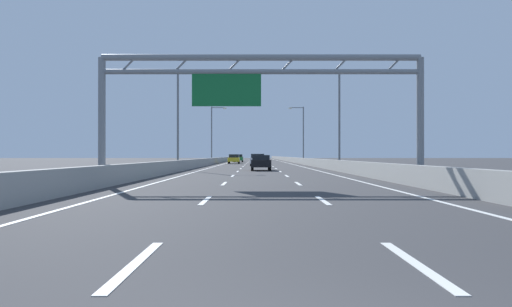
% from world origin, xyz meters
% --- Properties ---
extents(ground_plane, '(260.00, 260.00, 0.00)m').
position_xyz_m(ground_plane, '(0.00, 100.00, 0.00)').
color(ground_plane, '#38383A').
extents(lane_dash_left_0, '(0.16, 3.00, 0.01)m').
position_xyz_m(lane_dash_left_0, '(-1.80, 3.50, 0.01)').
color(lane_dash_left_0, white).
rests_on(lane_dash_left_0, ground_plane).
extents(lane_dash_left_1, '(0.16, 3.00, 0.01)m').
position_xyz_m(lane_dash_left_1, '(-1.80, 12.50, 0.01)').
color(lane_dash_left_1, white).
rests_on(lane_dash_left_1, ground_plane).
extents(lane_dash_left_2, '(0.16, 3.00, 0.01)m').
position_xyz_m(lane_dash_left_2, '(-1.80, 21.50, 0.01)').
color(lane_dash_left_2, white).
rests_on(lane_dash_left_2, ground_plane).
extents(lane_dash_left_3, '(0.16, 3.00, 0.01)m').
position_xyz_m(lane_dash_left_3, '(-1.80, 30.50, 0.01)').
color(lane_dash_left_3, white).
rests_on(lane_dash_left_3, ground_plane).
extents(lane_dash_left_4, '(0.16, 3.00, 0.01)m').
position_xyz_m(lane_dash_left_4, '(-1.80, 39.50, 0.01)').
color(lane_dash_left_4, white).
rests_on(lane_dash_left_4, ground_plane).
extents(lane_dash_left_5, '(0.16, 3.00, 0.01)m').
position_xyz_m(lane_dash_left_5, '(-1.80, 48.50, 0.01)').
color(lane_dash_left_5, white).
rests_on(lane_dash_left_5, ground_plane).
extents(lane_dash_left_6, '(0.16, 3.00, 0.01)m').
position_xyz_m(lane_dash_left_6, '(-1.80, 57.50, 0.01)').
color(lane_dash_left_6, white).
rests_on(lane_dash_left_6, ground_plane).
extents(lane_dash_left_7, '(0.16, 3.00, 0.01)m').
position_xyz_m(lane_dash_left_7, '(-1.80, 66.50, 0.01)').
color(lane_dash_left_7, white).
rests_on(lane_dash_left_7, ground_plane).
extents(lane_dash_left_8, '(0.16, 3.00, 0.01)m').
position_xyz_m(lane_dash_left_8, '(-1.80, 75.50, 0.01)').
color(lane_dash_left_8, white).
rests_on(lane_dash_left_8, ground_plane).
extents(lane_dash_left_9, '(0.16, 3.00, 0.01)m').
position_xyz_m(lane_dash_left_9, '(-1.80, 84.50, 0.01)').
color(lane_dash_left_9, white).
rests_on(lane_dash_left_9, ground_plane).
extents(lane_dash_left_10, '(0.16, 3.00, 0.01)m').
position_xyz_m(lane_dash_left_10, '(-1.80, 93.50, 0.01)').
color(lane_dash_left_10, white).
rests_on(lane_dash_left_10, ground_plane).
extents(lane_dash_left_11, '(0.16, 3.00, 0.01)m').
position_xyz_m(lane_dash_left_11, '(-1.80, 102.50, 0.01)').
color(lane_dash_left_11, white).
rests_on(lane_dash_left_11, ground_plane).
extents(lane_dash_left_12, '(0.16, 3.00, 0.01)m').
position_xyz_m(lane_dash_left_12, '(-1.80, 111.50, 0.01)').
color(lane_dash_left_12, white).
rests_on(lane_dash_left_12, ground_plane).
extents(lane_dash_left_13, '(0.16, 3.00, 0.01)m').
position_xyz_m(lane_dash_left_13, '(-1.80, 120.50, 0.01)').
color(lane_dash_left_13, white).
rests_on(lane_dash_left_13, ground_plane).
extents(lane_dash_left_14, '(0.16, 3.00, 0.01)m').
position_xyz_m(lane_dash_left_14, '(-1.80, 129.50, 0.01)').
color(lane_dash_left_14, white).
rests_on(lane_dash_left_14, ground_plane).
extents(lane_dash_left_15, '(0.16, 3.00, 0.01)m').
position_xyz_m(lane_dash_left_15, '(-1.80, 138.50, 0.01)').
color(lane_dash_left_15, white).
rests_on(lane_dash_left_15, ground_plane).
extents(lane_dash_left_16, '(0.16, 3.00, 0.01)m').
position_xyz_m(lane_dash_left_16, '(-1.80, 147.50, 0.01)').
color(lane_dash_left_16, white).
rests_on(lane_dash_left_16, ground_plane).
extents(lane_dash_left_17, '(0.16, 3.00, 0.01)m').
position_xyz_m(lane_dash_left_17, '(-1.80, 156.50, 0.01)').
color(lane_dash_left_17, white).
rests_on(lane_dash_left_17, ground_plane).
extents(lane_dash_right_0, '(0.16, 3.00, 0.01)m').
position_xyz_m(lane_dash_right_0, '(1.80, 3.50, 0.01)').
color(lane_dash_right_0, white).
rests_on(lane_dash_right_0, ground_plane).
extents(lane_dash_right_1, '(0.16, 3.00, 0.01)m').
position_xyz_m(lane_dash_right_1, '(1.80, 12.50, 0.01)').
color(lane_dash_right_1, white).
rests_on(lane_dash_right_1, ground_plane).
extents(lane_dash_right_2, '(0.16, 3.00, 0.01)m').
position_xyz_m(lane_dash_right_2, '(1.80, 21.50, 0.01)').
color(lane_dash_right_2, white).
rests_on(lane_dash_right_2, ground_plane).
extents(lane_dash_right_3, '(0.16, 3.00, 0.01)m').
position_xyz_m(lane_dash_right_3, '(1.80, 30.50, 0.01)').
color(lane_dash_right_3, white).
rests_on(lane_dash_right_3, ground_plane).
extents(lane_dash_right_4, '(0.16, 3.00, 0.01)m').
position_xyz_m(lane_dash_right_4, '(1.80, 39.50, 0.01)').
color(lane_dash_right_4, white).
rests_on(lane_dash_right_4, ground_plane).
extents(lane_dash_right_5, '(0.16, 3.00, 0.01)m').
position_xyz_m(lane_dash_right_5, '(1.80, 48.50, 0.01)').
color(lane_dash_right_5, white).
rests_on(lane_dash_right_5, ground_plane).
extents(lane_dash_right_6, '(0.16, 3.00, 0.01)m').
position_xyz_m(lane_dash_right_6, '(1.80, 57.50, 0.01)').
color(lane_dash_right_6, white).
rests_on(lane_dash_right_6, ground_plane).
extents(lane_dash_right_7, '(0.16, 3.00, 0.01)m').
position_xyz_m(lane_dash_right_7, '(1.80, 66.50, 0.01)').
color(lane_dash_right_7, white).
rests_on(lane_dash_right_7, ground_plane).
extents(lane_dash_right_8, '(0.16, 3.00, 0.01)m').
position_xyz_m(lane_dash_right_8, '(1.80, 75.50, 0.01)').
color(lane_dash_right_8, white).
rests_on(lane_dash_right_8, ground_plane).
extents(lane_dash_right_9, '(0.16, 3.00, 0.01)m').
position_xyz_m(lane_dash_right_9, '(1.80, 84.50, 0.01)').
color(lane_dash_right_9, white).
rests_on(lane_dash_right_9, ground_plane).
extents(lane_dash_right_10, '(0.16, 3.00, 0.01)m').
position_xyz_m(lane_dash_right_10, '(1.80, 93.50, 0.01)').
color(lane_dash_right_10, white).
rests_on(lane_dash_right_10, ground_plane).
extents(lane_dash_right_11, '(0.16, 3.00, 0.01)m').
position_xyz_m(lane_dash_right_11, '(1.80, 102.50, 0.01)').
color(lane_dash_right_11, white).
rests_on(lane_dash_right_11, ground_plane).
extents(lane_dash_right_12, '(0.16, 3.00, 0.01)m').
position_xyz_m(lane_dash_right_12, '(1.80, 111.50, 0.01)').
color(lane_dash_right_12, white).
rests_on(lane_dash_right_12, ground_plane).
extents(lane_dash_right_13, '(0.16, 3.00, 0.01)m').
position_xyz_m(lane_dash_right_13, '(1.80, 120.50, 0.01)').
color(lane_dash_right_13, white).
rests_on(lane_dash_right_13, ground_plane).
extents(lane_dash_right_14, '(0.16, 3.00, 0.01)m').
position_xyz_m(lane_dash_right_14, '(1.80, 129.50, 0.01)').
color(lane_dash_right_14, white).
rests_on(lane_dash_right_14, ground_plane).
extents(lane_dash_right_15, '(0.16, 3.00, 0.01)m').
position_xyz_m(lane_dash_right_15, '(1.80, 138.50, 0.01)').
color(lane_dash_right_15, white).
rests_on(lane_dash_right_15, ground_plane).
extents(lane_dash_right_16, '(0.16, 3.00, 0.01)m').
position_xyz_m(lane_dash_right_16, '(1.80, 147.50, 0.01)').
color(lane_dash_right_16, white).
rests_on(lane_dash_right_16, ground_plane).
extents(lane_dash_right_17, '(0.16, 3.00, 0.01)m').
position_xyz_m(lane_dash_right_17, '(1.80, 156.50, 0.01)').
color(lane_dash_right_17, white).
rests_on(lane_dash_right_17, ground_plane).
extents(edge_line_left, '(0.16, 176.00, 0.01)m').
position_xyz_m(edge_line_left, '(-5.25, 88.00, 0.01)').
color(edge_line_left, white).
rests_on(edge_line_left, ground_plane).
extents(edge_line_right, '(0.16, 176.00, 0.01)m').
position_xyz_m(edge_line_right, '(5.25, 88.00, 0.01)').
color(edge_line_right, white).
rests_on(edge_line_right, ground_plane).
extents(barrier_left, '(0.45, 220.00, 0.95)m').
position_xyz_m(barrier_left, '(-6.90, 110.00, 0.47)').
color(barrier_left, '#9E9E99').
rests_on(barrier_left, ground_plane).
extents(barrier_right, '(0.45, 220.00, 0.95)m').
position_xyz_m(barrier_right, '(6.90, 110.00, 0.47)').
color(barrier_right, '#9E9E99').
rests_on(barrier_right, ground_plane).
extents(sign_gantry, '(16.03, 0.36, 6.36)m').
position_xyz_m(sign_gantry, '(-0.22, 21.77, 4.83)').
color(sign_gantry, gray).
rests_on(sign_gantry, ground_plane).
extents(streetlamp_left_mid, '(2.58, 0.28, 9.50)m').
position_xyz_m(streetlamp_left_mid, '(-7.47, 44.97, 5.40)').
color(streetlamp_left_mid, slate).
rests_on(streetlamp_left_mid, ground_plane).
extents(streetlamp_right_mid, '(2.58, 0.28, 9.50)m').
position_xyz_m(streetlamp_right_mid, '(7.47, 44.97, 5.40)').
color(streetlamp_right_mid, slate).
rests_on(streetlamp_right_mid, ground_plane).
extents(streetlamp_left_far, '(2.58, 0.28, 9.50)m').
position_xyz_m(streetlamp_left_far, '(-7.47, 81.42, 5.40)').
color(streetlamp_left_far, slate).
rests_on(streetlamp_left_far, ground_plane).
extents(streetlamp_right_far, '(2.58, 0.28, 9.50)m').
position_xyz_m(streetlamp_right_far, '(7.47, 81.42, 5.40)').
color(streetlamp_right_far, slate).
rests_on(streetlamp_right_far, ground_plane).
extents(yellow_car, '(1.82, 4.51, 1.51)m').
position_xyz_m(yellow_car, '(-3.85, 79.01, 0.76)').
color(yellow_car, yellow).
rests_on(yellow_car, ground_plane).
extents(black_car, '(1.77, 4.13, 1.40)m').
position_xyz_m(black_car, '(0.19, 42.54, 0.73)').
color(black_car, black).
rests_on(black_car, ground_plane).
extents(green_car, '(1.86, 4.43, 1.53)m').
position_xyz_m(green_car, '(-3.77, 96.72, 0.78)').
color(green_car, '#1E7A38').
rests_on(green_car, ground_plane).
extents(white_car, '(1.89, 4.63, 1.55)m').
position_xyz_m(white_car, '(-0.05, 61.32, 0.80)').
color(white_car, silver).
rests_on(white_car, ground_plane).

